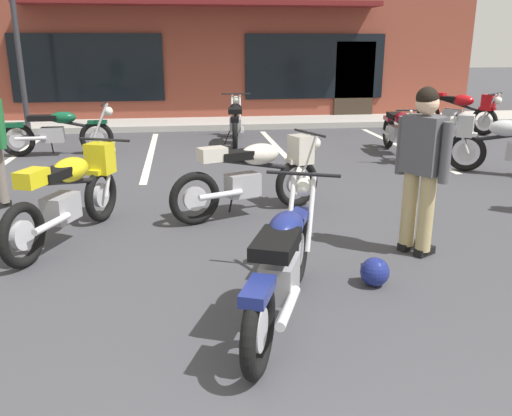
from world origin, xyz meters
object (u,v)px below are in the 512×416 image
motorcycle_orange_scrambler (399,131)px  motorcycle_cream_vintage (70,191)px  motorcycle_red_sportbike (257,173)px  motorcycle_green_cafe_racer (460,110)px  motorcycle_foreground_classic (283,264)px  motorcycle_blue_standard (236,121)px  motorcycle_silver_naked (58,131)px  motorcycle_black_cruiser (507,143)px  helmet_on_pavement (375,272)px  person_by_back_row (422,162)px

motorcycle_orange_scrambler → motorcycle_cream_vintage: size_ratio=1.05×
motorcycle_red_sportbike → motorcycle_green_cafe_racer: same height
motorcycle_foreground_classic → motorcycle_red_sportbike: bearing=86.3°
motorcycle_red_sportbike → motorcycle_green_cafe_racer: bearing=45.1°
motorcycle_blue_standard → motorcycle_orange_scrambler: same height
motorcycle_silver_naked → motorcycle_blue_standard: 3.58m
motorcycle_green_cafe_racer → motorcycle_orange_scrambler: same height
motorcycle_black_cruiser → helmet_on_pavement: 5.16m
motorcycle_cream_vintage → helmet_on_pavement: 3.32m
motorcycle_foreground_classic → motorcycle_silver_naked: (-3.05, 6.86, 0.00)m
motorcycle_blue_standard → motorcycle_red_sportbike: bearing=-92.8°
motorcycle_blue_standard → motorcycle_green_cafe_racer: same height
motorcycle_green_cafe_racer → helmet_on_pavement: size_ratio=7.01×
motorcycle_silver_naked → person_by_back_row: (4.64, -5.68, 0.49)m
motorcycle_black_cruiser → motorcycle_foreground_classic: bearing=-136.6°
motorcycle_red_sportbike → motorcycle_black_cruiser: same height
motorcycle_red_sportbike → motorcycle_orange_scrambler: same height
helmet_on_pavement → motorcycle_orange_scrambler: bearing=66.1°
motorcycle_blue_standard → helmet_on_pavement: (0.50, -7.26, -0.33)m
motorcycle_silver_naked → motorcycle_blue_standard: same height
motorcycle_cream_vintage → person_by_back_row: 3.68m
motorcycle_foreground_classic → motorcycle_blue_standard: size_ratio=0.95×
motorcycle_blue_standard → helmet_on_pavement: 7.28m
motorcycle_foreground_classic → motorcycle_cream_vintage: size_ratio=1.00×
motorcycle_black_cruiser → motorcycle_green_cafe_racer: (1.43, 4.23, 0.00)m
motorcycle_black_cruiser → motorcycle_orange_scrambler: 2.08m
motorcycle_cream_vintage → motorcycle_red_sportbike: bearing=15.4°
motorcycle_black_cruiser → person_by_back_row: 4.21m
motorcycle_silver_naked → motorcycle_green_cafe_racer: bearing=10.1°
motorcycle_foreground_classic → person_by_back_row: (1.59, 1.18, 0.49)m
motorcycle_foreground_classic → helmet_on_pavement: bearing=28.0°
motorcycle_cream_vintage → helmet_on_pavement: bearing=-29.7°
motorcycle_red_sportbike → motorcycle_cream_vintage: same height
person_by_back_row → motorcycle_silver_naked: bearing=129.2°
motorcycle_orange_scrambler → helmet_on_pavement: bearing=-113.9°
motorcycle_cream_vintage → motorcycle_foreground_classic: bearing=-47.7°
motorcycle_silver_naked → motorcycle_red_sportbike: bearing=-52.2°
motorcycle_foreground_classic → motorcycle_green_cafe_racer: 10.31m
motorcycle_silver_naked → motorcycle_black_cruiser: bearing=-19.3°
motorcycle_foreground_classic → helmet_on_pavement: motorcycle_foreground_classic is taller
motorcycle_foreground_classic → motorcycle_black_cruiser: 6.15m
motorcycle_black_cruiser → person_by_back_row: size_ratio=1.10×
motorcycle_black_cruiser → person_by_back_row: person_by_back_row is taller
motorcycle_red_sportbike → motorcycle_green_cafe_racer: 8.11m
motorcycle_orange_scrambler → motorcycle_blue_standard: bearing=149.0°
motorcycle_silver_naked → person_by_back_row: size_ratio=1.26×
motorcycle_blue_standard → motorcycle_green_cafe_racer: (5.47, 0.71, 0.07)m
motorcycle_blue_standard → person_by_back_row: (1.17, -6.57, 0.49)m
motorcycle_red_sportbike → motorcycle_green_cafe_racer: size_ratio=1.10×
motorcycle_black_cruiser → motorcycle_blue_standard: (-4.04, 3.52, -0.07)m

